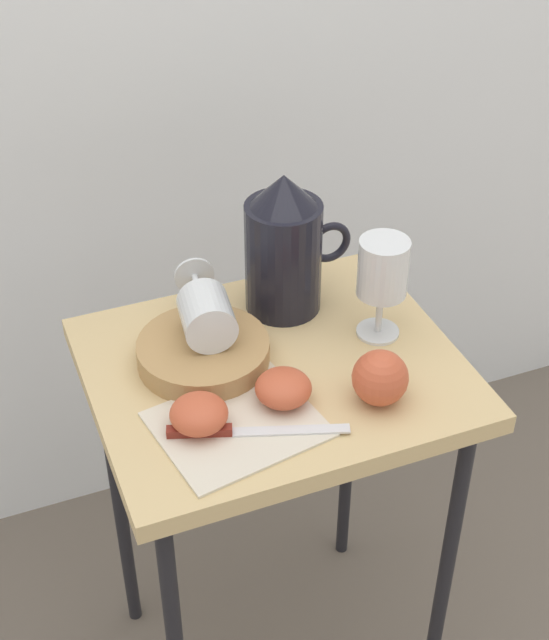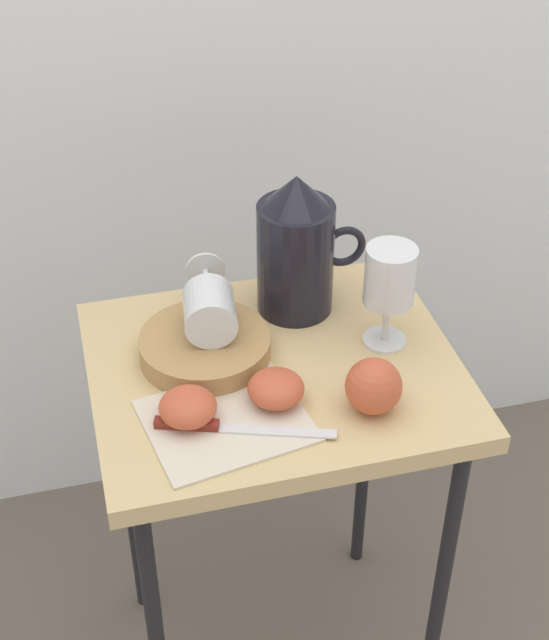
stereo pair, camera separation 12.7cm
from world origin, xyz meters
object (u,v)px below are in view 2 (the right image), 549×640
object	(u,v)px
wine_glass_tipped_near	(210,309)
basket_tray	(205,347)
wine_glass_upright	(390,281)
apple_whole	(374,386)
apple_half_left	(188,407)
pitcher	(296,256)
table	(274,407)
apple_half_right	(276,388)
knife	(218,426)

from	to	relation	value
wine_glass_tipped_near	basket_tray	bearing A→B (deg)	-129.26
basket_tray	wine_glass_tipped_near	distance (m)	0.06
wine_glass_upright	apple_whole	world-z (taller)	wine_glass_upright
wine_glass_upright	apple_half_left	world-z (taller)	wine_glass_upright
wine_glass_upright	apple_half_left	size ratio (longest dim) A/B	2.08
basket_tray	apple_whole	bearing A→B (deg)	-39.91
pitcher	apple_whole	world-z (taller)	pitcher
pitcher	table	bearing A→B (deg)	-117.11
table	pitcher	xyz separation A→B (m)	(0.07, 0.13, 0.17)
apple_half_left	wine_glass_tipped_near	bearing A→B (deg)	67.43
pitcher	apple_half_left	world-z (taller)	pitcher
apple_half_left	apple_half_right	size ratio (longest dim) A/B	1.00
wine_glass_upright	apple_half_right	size ratio (longest dim) A/B	2.08
pitcher	apple_whole	xyz separation A→B (m)	(0.04, -0.25, -0.05)
apple_half_left	knife	bearing A→B (deg)	-40.55
knife	wine_glass_upright	bearing A→B (deg)	24.48
wine_glass_tipped_near	wine_glass_upright	bearing A→B (deg)	-10.28
apple_half_left	knife	world-z (taller)	apple_half_left
pitcher	apple_half_right	world-z (taller)	pitcher
wine_glass_tipped_near	knife	size ratio (longest dim) A/B	0.67
apple_whole	knife	world-z (taller)	apple_whole
apple_half_right	knife	world-z (taller)	apple_half_right
basket_tray	pitcher	distance (m)	0.19
apple_half_left	apple_whole	bearing A→B (deg)	-8.36
apple_half_left	apple_half_right	bearing A→B (deg)	3.17
table	wine_glass_upright	xyz separation A→B (m)	(0.17, 0.01, 0.19)
pitcher	apple_half_left	xyz separation A→B (m)	(-0.21, -0.21, -0.07)
table	knife	distance (m)	0.18
basket_tray	apple_whole	distance (m)	0.26
basket_tray	pitcher	xyz separation A→B (m)	(0.16, 0.09, 0.07)
table	pitcher	size ratio (longest dim) A/B	3.11
basket_tray	apple_half_right	distance (m)	0.14
apple_half_right	knife	xyz separation A→B (m)	(-0.09, -0.04, -0.02)
pitcher	knife	xyz separation A→B (m)	(-0.17, -0.24, -0.08)
apple_half_right	apple_whole	xyz separation A→B (m)	(0.12, -0.04, 0.01)
table	knife	size ratio (longest dim) A/B	3.05
apple_half_right	apple_whole	world-z (taller)	apple_whole
wine_glass_upright	apple_half_right	bearing A→B (deg)	-154.33
wine_glass_upright	wine_glass_tipped_near	bearing A→B (deg)	169.72
apple_half_left	basket_tray	bearing A→B (deg)	69.66
wine_glass_upright	apple_half_right	xyz separation A→B (m)	(-0.19, -0.09, -0.08)
basket_tray	knife	size ratio (longest dim) A/B	0.82
wine_glass_tipped_near	apple_whole	bearing A→B (deg)	-44.05
apple_half_right	basket_tray	bearing A→B (deg)	121.17
table	apple_whole	size ratio (longest dim) A/B	9.15
apple_whole	knife	bearing A→B (deg)	178.01
apple_half_left	apple_half_right	xyz separation A→B (m)	(0.12, 0.01, 0.00)
table	basket_tray	size ratio (longest dim) A/B	3.73
table	wine_glass_tipped_near	distance (m)	0.18
wine_glass_upright	wine_glass_tipped_near	distance (m)	0.26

